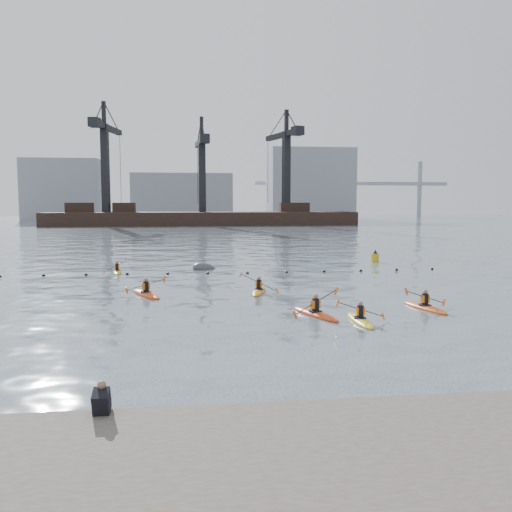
# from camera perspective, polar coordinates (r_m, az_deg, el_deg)

# --- Properties ---
(ground) EXTENTS (400.00, 400.00, 0.00)m
(ground) POSITION_cam_1_polar(r_m,az_deg,el_deg) (19.40, 3.43, -10.50)
(ground) COLOR #36464E
(ground) RESTS_ON ground
(quay) EXTENTS (18.00, 7.12, 1.77)m
(quay) POSITION_cam_1_polar(r_m,az_deg,el_deg) (11.31, 12.55, -23.00)
(quay) COLOR #4C443D
(quay) RESTS_ON ground
(float_line) EXTENTS (33.24, 0.73, 0.24)m
(float_line) POSITION_cam_1_polar(r_m,az_deg,el_deg) (41.30, -3.02, -1.80)
(float_line) COLOR black
(float_line) RESTS_ON ground
(barge_pier) EXTENTS (72.00, 19.30, 29.50)m
(barge_pier) POSITION_cam_1_polar(r_m,az_deg,el_deg) (128.39, -5.76, 4.09)
(barge_pier) COLOR black
(barge_pier) RESTS_ON ground
(skyline) EXTENTS (141.00, 28.00, 22.00)m
(skyline) POSITION_cam_1_polar(r_m,az_deg,el_deg) (168.72, -5.30, 6.97)
(skyline) COLOR gray
(skyline) RESTS_ON ground
(kayaker_0) EXTENTS (2.45, 3.70, 1.42)m
(kayaker_0) POSITION_cam_1_polar(r_m,az_deg,el_deg) (26.23, 6.28, -5.99)
(kayaker_0) COLOR #E14215
(kayaker_0) RESTS_ON ground
(kayaker_1) EXTENTS (2.29, 3.34, 1.21)m
(kayaker_1) POSITION_cam_1_polar(r_m,az_deg,el_deg) (25.15, 10.91, -6.58)
(kayaker_1) COLOR yellow
(kayaker_1) RESTS_ON ground
(kayaker_2) EXTENTS (2.27, 3.59, 1.19)m
(kayaker_2) POSITION_cam_1_polar(r_m,az_deg,el_deg) (32.27, -11.49, -3.87)
(kayaker_2) COLOR #EF4D16
(kayaker_2) RESTS_ON ground
(kayaker_3) EXTENTS (2.36, 3.50, 1.36)m
(kayaker_3) POSITION_cam_1_polar(r_m,az_deg,el_deg) (32.65, 0.30, -3.65)
(kayaker_3) COLOR #C47C17
(kayaker_3) RESTS_ON ground
(kayaker_4) EXTENTS (2.40, 3.60, 1.28)m
(kayaker_4) POSITION_cam_1_polar(r_m,az_deg,el_deg) (28.95, 17.35, -5.11)
(kayaker_4) COLOR #E05215
(kayaker_4) RESTS_ON ground
(kayaker_5) EXTENTS (2.18, 3.17, 1.25)m
(kayaker_5) POSITION_cam_1_polar(r_m,az_deg,el_deg) (43.07, -14.42, -1.57)
(kayaker_5) COLOR gold
(kayaker_5) RESTS_ON ground
(mooring_buoy) EXTENTS (2.52, 2.04, 1.43)m
(mooring_buoy) POSITION_cam_1_polar(r_m,az_deg,el_deg) (44.12, -5.45, -1.37)
(mooring_buoy) COLOR #383A3D
(mooring_buoy) RESTS_ON ground
(nav_buoy) EXTENTS (0.70, 0.70, 1.28)m
(nav_buoy) POSITION_cam_1_polar(r_m,az_deg,el_deg) (50.37, 12.42, -0.16)
(nav_buoy) COLOR gold
(nav_buoy) RESTS_ON ground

